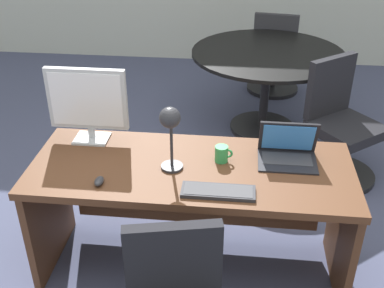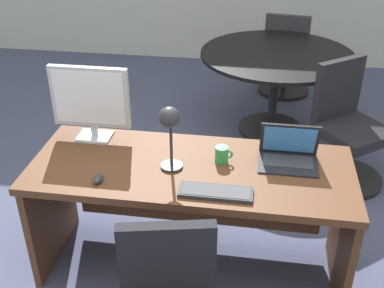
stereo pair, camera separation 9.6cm
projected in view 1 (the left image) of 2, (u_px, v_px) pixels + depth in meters
The scene contains 11 objects.
ground at pixel (210, 145), 4.25m from camera, with size 12.00×12.00×0.00m, color #474C6B.
desk at pixel (192, 191), 2.72m from camera, with size 1.76×0.70×0.74m.
monitor at pixel (87, 101), 2.71m from camera, with size 0.46×0.16×0.45m.
laptop at pixel (288, 147), 2.63m from camera, with size 0.32×0.24×0.22m.
keyboard at pixel (218, 191), 2.37m from camera, with size 0.37×0.12×0.02m.
mouse at pixel (99, 181), 2.43m from camera, with size 0.05×0.08×0.04m.
desk_lamp at pixel (170, 126), 2.42m from camera, with size 0.12×0.14×0.37m.
coffee_mug at pixel (222, 154), 2.61m from camera, with size 0.10×0.07×0.09m.
meeting_table at pixel (267, 71), 4.21m from camera, with size 1.33×1.33×0.76m.
meeting_chair_near at pixel (274, 61), 5.07m from camera, with size 0.56×0.56×0.90m.
meeting_chair_far at pixel (339, 131), 3.66m from camera, with size 0.65×0.65×0.94m.
Camera 1 is at (0.24, -2.16, 2.14)m, focal length 44.54 mm.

